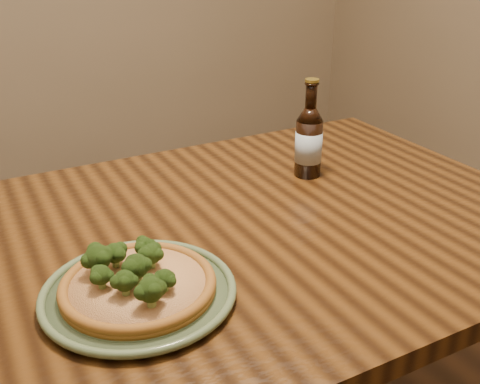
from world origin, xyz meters
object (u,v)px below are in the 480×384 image
plate (139,292)px  beer_bottle (309,141)px  table (169,282)px  pizza (137,282)px

plate → beer_bottle: (0.52, 0.29, 0.08)m
table → pizza: (-0.11, -0.15, 0.12)m
plate → beer_bottle: 0.60m
table → plate: (-0.11, -0.15, 0.10)m
pizza → beer_bottle: beer_bottle is taller
pizza → plate: bearing=-46.3°
plate → pizza: (-0.00, 0.00, 0.02)m
plate → pizza: 0.02m
table → beer_bottle: 0.47m
plate → pizza: bearing=133.7°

